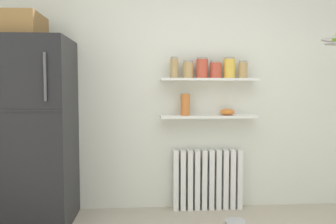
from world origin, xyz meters
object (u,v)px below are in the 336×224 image
at_px(refrigerator, 31,127).
at_px(vase, 185,105).
at_px(storage_jar_2, 202,68).
at_px(storage_jar_5, 243,70).
at_px(shelf_bowl, 227,112).
at_px(radiator, 207,179).
at_px(storage_jar_4, 229,68).
at_px(storage_jar_1, 188,69).
at_px(pet_food_bowl, 236,223).
at_px(storage_jar_0, 174,68).
at_px(storage_jar_3, 216,70).

bearing_deg(refrigerator, vase, 9.56).
distance_m(storage_jar_2, storage_jar_5, 0.43).
bearing_deg(shelf_bowl, vase, 180.00).
bearing_deg(storage_jar_2, storage_jar_5, 0.00).
xyz_separation_m(radiator, shelf_bowl, (0.20, -0.03, 0.71)).
distance_m(storage_jar_4, shelf_bowl, 0.45).
bearing_deg(storage_jar_4, storage_jar_1, 180.00).
bearing_deg(refrigerator, pet_food_bowl, -6.25).
height_order(storage_jar_2, storage_jar_4, storage_jar_4).
bearing_deg(storage_jar_0, storage_jar_4, 0.00).
bearing_deg(shelf_bowl, refrigerator, -172.60).
distance_m(storage_jar_0, storage_jar_1, 0.14).
distance_m(refrigerator, storage_jar_2, 1.75).
height_order(storage_jar_0, shelf_bowl, storage_jar_0).
distance_m(storage_jar_4, vase, 0.59).
xyz_separation_m(refrigerator, storage_jar_4, (1.92, 0.25, 0.57)).
distance_m(storage_jar_2, storage_jar_4, 0.28).
bearing_deg(storage_jar_0, pet_food_bowl, -40.41).
height_order(refrigerator, storage_jar_5, refrigerator).
bearing_deg(pet_food_bowl, storage_jar_2, 118.82).
distance_m(radiator, shelf_bowl, 0.74).
distance_m(storage_jar_0, shelf_bowl, 0.71).
xyz_separation_m(storage_jar_1, storage_jar_5, (0.57, 0.00, 0.00)).
bearing_deg(storage_jar_4, radiator, 171.97).
height_order(storage_jar_5, shelf_bowl, storage_jar_5).
relative_size(storage_jar_0, storage_jar_2, 1.02).
height_order(storage_jar_1, storage_jar_5, same).
height_order(radiator, storage_jar_4, storage_jar_4).
relative_size(storage_jar_3, shelf_bowl, 1.17).
bearing_deg(storage_jar_4, vase, 180.00).
height_order(shelf_bowl, pet_food_bowl, shelf_bowl).
height_order(radiator, storage_jar_0, storage_jar_0).
height_order(storage_jar_2, storage_jar_5, storage_jar_2).
distance_m(radiator, storage_jar_5, 1.20).
xyz_separation_m(radiator, pet_food_bowl, (0.18, -0.48, -0.29)).
relative_size(refrigerator, storage_jar_3, 10.98).
distance_m(shelf_bowl, pet_food_bowl, 1.10).
height_order(radiator, pet_food_bowl, radiator).
distance_m(storage_jar_2, shelf_bowl, 0.52).
distance_m(storage_jar_2, pet_food_bowl, 1.54).
relative_size(storage_jar_2, vase, 0.96).
relative_size(radiator, vase, 3.28).
bearing_deg(storage_jar_3, vase, -180.00).
distance_m(storage_jar_5, vase, 0.69).
xyz_separation_m(storage_jar_2, storage_jar_3, (0.14, 0.00, -0.02)).
xyz_separation_m(storage_jar_3, vase, (-0.31, -0.00, -0.36)).
relative_size(storage_jar_2, storage_jar_3, 1.19).
bearing_deg(storage_jar_2, storage_jar_4, 0.00).
height_order(storage_jar_1, pet_food_bowl, storage_jar_1).
relative_size(refrigerator, vase, 8.82).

